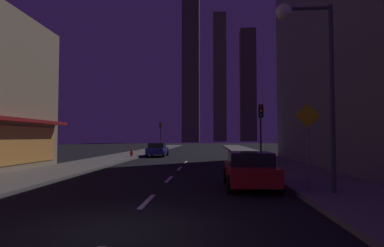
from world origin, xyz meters
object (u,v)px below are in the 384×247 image
at_px(fire_hydrant_far_left, 132,153).
at_px(traffic_light_far_left, 161,130).
at_px(car_parked_far, 157,150).
at_px(street_lamp_right, 307,50).
at_px(car_parked_near, 250,169).
at_px(traffic_light_near_right, 261,121).
at_px(pedestrian_crossing_sign, 308,138).

distance_m(fire_hydrant_far_left, traffic_light_far_left, 15.91).
xyz_separation_m(car_parked_far, traffic_light_far_left, (-1.90, 13.71, 2.45)).
bearing_deg(street_lamp_right, car_parked_near, 133.56).
bearing_deg(traffic_light_near_right, car_parked_far, 129.08).
distance_m(traffic_light_near_right, pedestrian_crossing_sign, 9.96).
bearing_deg(car_parked_far, pedestrian_crossing_sign, -66.43).
distance_m(traffic_light_near_right, street_lamp_right, 10.83).
height_order(traffic_light_far_left, pedestrian_crossing_sign, traffic_light_far_left).
bearing_deg(fire_hydrant_far_left, car_parked_far, 40.36).
bearing_deg(car_parked_near, traffic_light_near_right, 77.81).
xyz_separation_m(car_parked_far, fire_hydrant_far_left, (-2.30, -1.95, -0.29)).
bearing_deg(street_lamp_right, car_parked_far, 112.32).
bearing_deg(traffic_light_near_right, street_lamp_right, -90.65).
bearing_deg(traffic_light_far_left, car_parked_near, -74.89).
bearing_deg(street_lamp_right, pedestrian_crossing_sign, 74.25).
height_order(car_parked_far, pedestrian_crossing_sign, pedestrian_crossing_sign).
bearing_deg(traffic_light_near_right, fire_hydrant_far_left, 140.94).
relative_size(car_parked_near, fire_hydrant_far_left, 6.48).
xyz_separation_m(car_parked_near, traffic_light_near_right, (1.90, 8.80, 2.45)).
distance_m(car_parked_far, street_lamp_right, 24.04).
height_order(traffic_light_far_left, street_lamp_right, street_lamp_right).
bearing_deg(car_parked_near, street_lamp_right, -46.44).
relative_size(street_lamp_right, pedestrian_crossing_sign, 2.09).
xyz_separation_m(car_parked_near, traffic_light_far_left, (-9.10, 33.71, 2.45)).
height_order(car_parked_near, car_parked_far, same).
distance_m(car_parked_far, traffic_light_near_right, 14.64).
xyz_separation_m(car_parked_near, car_parked_far, (-7.20, 20.00, 0.00)).
xyz_separation_m(car_parked_far, traffic_light_near_right, (9.10, -11.20, 2.45)).
distance_m(car_parked_near, street_lamp_right, 5.04).
distance_m(traffic_light_near_right, traffic_light_far_left, 27.24).
bearing_deg(pedestrian_crossing_sign, car_parked_far, 113.57).
xyz_separation_m(traffic_light_near_right, street_lamp_right, (-0.12, -10.67, 1.87)).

